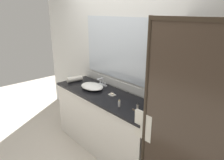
{
  "coord_description": "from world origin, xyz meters",
  "views": [
    {
      "loc": [
        2.11,
        -1.76,
        2.04
      ],
      "look_at": [
        0.15,
        0.0,
        1.15
      ],
      "focal_mm": 33.18,
      "sensor_mm": 36.0,
      "label": 1
    }
  ],
  "objects_px": {
    "soap_dish": "(112,94)",
    "amenity_bottle_shampoo": "(138,107)",
    "faucet": "(102,83)",
    "amenity_bottle_body_wash": "(119,103)",
    "sink_basin": "(92,86)",
    "rolled_towel_near_edge": "(75,79)"
  },
  "relations": [
    {
      "from": "soap_dish",
      "to": "amenity_bottle_shampoo",
      "type": "xyz_separation_m",
      "value": [
        0.54,
        -0.08,
        0.03
      ]
    },
    {
      "from": "faucet",
      "to": "amenity_bottle_body_wash",
      "type": "distance_m",
      "value": 0.8
    },
    {
      "from": "sink_basin",
      "to": "faucet",
      "type": "xyz_separation_m",
      "value": [
        0.0,
        0.2,
        0.01
      ]
    },
    {
      "from": "faucet",
      "to": "amenity_bottle_shampoo",
      "type": "distance_m",
      "value": 0.97
    },
    {
      "from": "sink_basin",
      "to": "amenity_bottle_body_wash",
      "type": "distance_m",
      "value": 0.74
    },
    {
      "from": "soap_dish",
      "to": "rolled_towel_near_edge",
      "type": "xyz_separation_m",
      "value": [
        -0.86,
        -0.07,
        0.03
      ]
    },
    {
      "from": "amenity_bottle_body_wash",
      "to": "rolled_towel_near_edge",
      "type": "bearing_deg",
      "value": 175.01
    },
    {
      "from": "sink_basin",
      "to": "soap_dish",
      "type": "relative_size",
      "value": 4.03
    },
    {
      "from": "sink_basin",
      "to": "faucet",
      "type": "relative_size",
      "value": 2.37
    },
    {
      "from": "sink_basin",
      "to": "amenity_bottle_body_wash",
      "type": "relative_size",
      "value": 4.52
    },
    {
      "from": "sink_basin",
      "to": "rolled_towel_near_edge",
      "type": "xyz_separation_m",
      "value": [
        -0.46,
        -0.02,
        0.01
      ]
    },
    {
      "from": "amenity_bottle_shampoo",
      "to": "amenity_bottle_body_wash",
      "type": "bearing_deg",
      "value": -155.31
    },
    {
      "from": "sink_basin",
      "to": "soap_dish",
      "type": "bearing_deg",
      "value": 7.22
    },
    {
      "from": "amenity_bottle_shampoo",
      "to": "faucet",
      "type": "bearing_deg",
      "value": 166.49
    },
    {
      "from": "amenity_bottle_shampoo",
      "to": "sink_basin",
      "type": "bearing_deg",
      "value": 178.44
    },
    {
      "from": "amenity_bottle_shampoo",
      "to": "rolled_towel_near_edge",
      "type": "bearing_deg",
      "value": 179.79
    },
    {
      "from": "faucet",
      "to": "amenity_bottle_body_wash",
      "type": "relative_size",
      "value": 1.91
    },
    {
      "from": "sink_basin",
      "to": "rolled_towel_near_edge",
      "type": "distance_m",
      "value": 0.46
    },
    {
      "from": "rolled_towel_near_edge",
      "to": "sink_basin",
      "type": "bearing_deg",
      "value": 2.57
    },
    {
      "from": "faucet",
      "to": "rolled_towel_near_edge",
      "type": "bearing_deg",
      "value": -154.23
    },
    {
      "from": "amenity_bottle_shampoo",
      "to": "rolled_towel_near_edge",
      "type": "xyz_separation_m",
      "value": [
        -1.4,
        0.01,
        0.0
      ]
    },
    {
      "from": "amenity_bottle_body_wash",
      "to": "faucet",
      "type": "bearing_deg",
      "value": 155.95
    }
  ]
}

